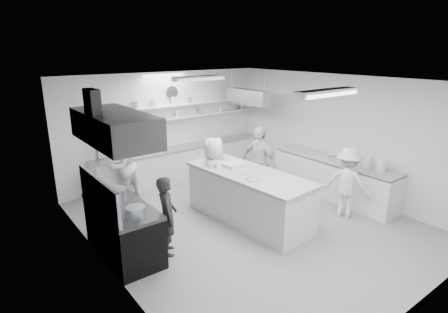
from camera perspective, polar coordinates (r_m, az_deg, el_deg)
floor at (r=8.03m, az=3.67°, el=-10.22°), size 6.00×7.00×0.02m
ceiling at (r=7.19m, az=4.12°, el=11.79°), size 6.00×7.00×0.02m
wall_back at (r=10.28m, az=-9.06°, el=4.56°), size 6.00×0.04×3.00m
wall_front at (r=5.51m, az=28.76°, el=-8.05°), size 6.00×0.04×3.00m
wall_left at (r=6.03m, az=-18.23°, el=-4.71°), size 0.04×7.00×3.00m
wall_right at (r=9.65m, az=17.47°, el=3.22°), size 0.04×7.00×3.00m
stove at (r=6.92m, az=-15.41°, el=-11.17°), size 0.80×1.80×0.90m
exhaust_hood at (r=6.29m, az=-16.73°, el=4.37°), size 0.85×2.00×0.50m
back_counter at (r=10.44m, az=-6.57°, el=-1.07°), size 5.00×0.60×0.92m
shelf_lower at (r=10.47m, az=-5.39°, el=6.30°), size 4.20×0.26×0.04m
shelf_upper at (r=10.41m, az=-5.44°, el=8.20°), size 4.20×0.26×0.04m
pass_through_window at (r=9.75m, az=-15.72°, el=3.18°), size 1.30×0.04×1.00m
wall_clock at (r=10.19m, az=-8.19°, el=9.91°), size 0.32×0.05×0.32m
right_counter at (r=9.55m, az=16.68°, el=-3.31°), size 0.74×3.30×0.94m
pot_rack at (r=10.37m, az=3.61°, el=9.32°), size 0.30×1.60×0.40m
light_fixture_front at (r=5.97m, az=15.72°, el=9.58°), size 1.30×0.25×0.10m
light_fixture_rear at (r=8.63m, az=-3.97°, el=12.12°), size 1.30×0.25×0.10m
prep_island at (r=7.90m, az=3.86°, el=-6.42°), size 1.27×2.90×1.04m
stove_pot at (r=6.86m, az=-16.49°, el=-5.98°), size 0.37×0.37×0.29m
cook_stove at (r=6.67m, az=-8.88°, el=-9.14°), size 0.54×0.63×1.47m
cook_back at (r=9.15m, az=-15.62°, el=-1.34°), size 1.07×0.98×1.77m
cook_island_left at (r=8.27m, az=-1.64°, el=-2.84°), size 0.78×0.97×1.71m
cook_island_right at (r=9.11m, az=5.44°, el=-0.82°), size 0.56×1.09×1.78m
cook_right at (r=8.42m, az=18.72°, el=-3.87°), size 0.91×1.16×1.58m
bowl_island_a at (r=7.30m, az=4.58°, el=-3.75°), size 0.28×0.28×0.07m
bowl_island_b at (r=7.62m, az=3.10°, el=-2.82°), size 0.28×0.28×0.07m
bowl_right at (r=9.72m, az=16.30°, el=0.18°), size 0.34×0.34×0.06m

